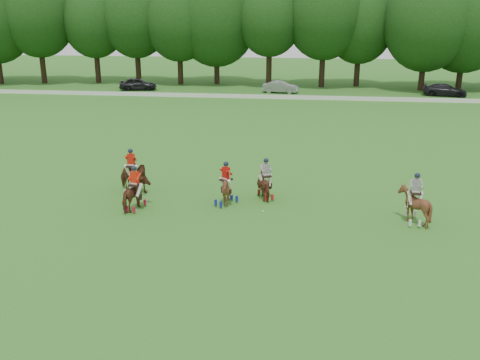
# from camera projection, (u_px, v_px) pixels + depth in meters

# --- Properties ---
(ground) EXTENTS (180.00, 180.00, 0.00)m
(ground) POSITION_uv_depth(u_px,v_px,m) (182.00, 239.00, 22.90)
(ground) COLOR #2C611B
(ground) RESTS_ON ground
(tree_line) EXTENTS (117.98, 14.32, 14.75)m
(tree_line) POSITION_uv_depth(u_px,v_px,m) (272.00, 19.00, 65.73)
(tree_line) COLOR black
(tree_line) RESTS_ON ground
(boundary_rail) EXTENTS (120.00, 0.10, 0.44)m
(boundary_rail) POSITION_uv_depth(u_px,v_px,m) (262.00, 97.00, 58.72)
(boundary_rail) COLOR white
(boundary_rail) RESTS_ON ground
(car_left) EXTENTS (4.65, 2.51, 1.50)m
(car_left) POSITION_uv_depth(u_px,v_px,m) (138.00, 84.00, 64.71)
(car_left) COLOR black
(car_left) RESTS_ON ground
(car_mid) EXTENTS (4.27, 1.83, 1.37)m
(car_mid) POSITION_uv_depth(u_px,v_px,m) (280.00, 87.00, 62.61)
(car_mid) COLOR gray
(car_mid) RESTS_ON ground
(car_right) EXTENTS (5.00, 2.77, 1.37)m
(car_right) POSITION_uv_depth(u_px,v_px,m) (445.00, 90.00, 60.32)
(car_right) COLOR black
(car_right) RESTS_ON ground
(polo_red_a) EXTENTS (1.16, 1.92, 2.23)m
(polo_red_a) POSITION_uv_depth(u_px,v_px,m) (135.00, 194.00, 25.98)
(polo_red_a) COLOR #542916
(polo_red_a) RESTS_ON ground
(polo_red_b) EXTENTS (1.75, 1.50, 2.43)m
(polo_red_b) POSITION_uv_depth(u_px,v_px,m) (132.00, 177.00, 28.39)
(polo_red_b) COLOR #542916
(polo_red_b) RESTS_ON ground
(polo_red_c) EXTENTS (1.83, 1.86, 2.25)m
(polo_red_c) POSITION_uv_depth(u_px,v_px,m) (226.00, 190.00, 26.66)
(polo_red_c) COLOR #542916
(polo_red_c) RESTS_ON ground
(polo_stripe_a) EXTENTS (1.44, 1.86, 2.16)m
(polo_stripe_a) POSITION_uv_depth(u_px,v_px,m) (266.00, 184.00, 27.60)
(polo_stripe_a) COLOR #542916
(polo_stripe_a) RESTS_ON ground
(polo_stripe_b) EXTENTS (1.40, 1.57, 2.39)m
(polo_stripe_b) POSITION_uv_depth(u_px,v_px,m) (414.00, 205.00, 24.39)
(polo_stripe_b) COLOR #542916
(polo_stripe_b) RESTS_ON ground
(polo_ball) EXTENTS (0.09, 0.09, 0.09)m
(polo_ball) POSITION_uv_depth(u_px,v_px,m) (263.00, 211.00, 25.90)
(polo_ball) COLOR white
(polo_ball) RESTS_ON ground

